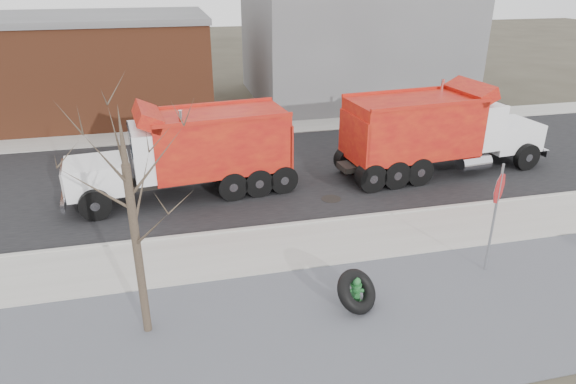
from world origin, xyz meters
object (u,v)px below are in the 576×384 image
object	(u,v)px
truck_tire	(357,291)
stop_sign	(497,201)
dump_truck_red_a	(436,129)
fire_hydrant	(356,292)
dump_truck_red_b	(192,149)

from	to	relation	value
truck_tire	stop_sign	distance (m)	4.36
truck_tire	dump_truck_red_a	bearing A→B (deg)	51.81
truck_tire	dump_truck_red_a	distance (m)	9.90
truck_tire	stop_sign	bearing A→B (deg)	11.05
fire_hydrant	stop_sign	world-z (taller)	stop_sign
fire_hydrant	stop_sign	xyz separation A→B (m)	(3.94, 0.63, 1.71)
fire_hydrant	stop_sign	bearing A→B (deg)	17.85
fire_hydrant	dump_truck_red_a	world-z (taller)	dump_truck_red_a
stop_sign	dump_truck_red_b	xyz separation A→B (m)	(-7.23, 6.93, -0.38)
fire_hydrant	dump_truck_red_b	bearing A→B (deg)	122.23
fire_hydrant	dump_truck_red_a	xyz separation A→B (m)	(6.03, 7.57, 1.40)
stop_sign	truck_tire	bearing A→B (deg)	175.23
dump_truck_red_b	stop_sign	bearing A→B (deg)	130.01
fire_hydrant	dump_truck_red_a	bearing A→B (deg)	60.21
fire_hydrant	truck_tire	distance (m)	0.20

